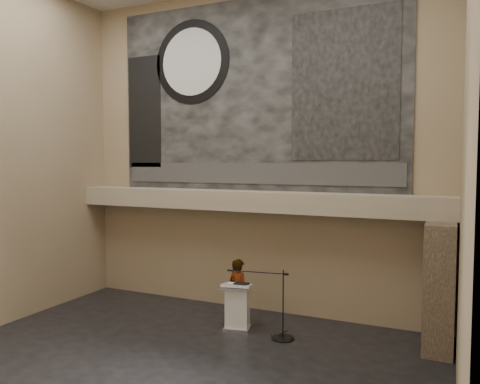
% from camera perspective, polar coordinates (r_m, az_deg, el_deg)
% --- Properties ---
extents(floor, '(10.00, 10.00, 0.00)m').
position_cam_1_polar(floor, '(9.71, -8.44, -20.40)').
color(floor, black).
rests_on(floor, ground).
extents(wall_back, '(10.00, 0.02, 8.50)m').
position_cam_1_polar(wall_back, '(12.40, 1.55, 5.07)').
color(wall_back, '#8D7D5A').
rests_on(wall_back, floor).
extents(wall_right, '(0.02, 8.00, 8.50)m').
position_cam_1_polar(wall_right, '(7.41, 25.79, 5.56)').
color(wall_right, '#8D7D5A').
rests_on(wall_right, floor).
extents(soffit, '(10.00, 0.80, 0.50)m').
position_cam_1_polar(soffit, '(12.08, 0.79, -1.07)').
color(soffit, gray).
rests_on(soffit, wall_back).
extents(sprinkler_left, '(0.04, 0.04, 0.06)m').
position_cam_1_polar(sprinkler_left, '(12.79, -5.87, -2.08)').
color(sprinkler_left, '#B2893D').
rests_on(sprinkler_left, soffit).
extents(sprinkler_right, '(0.04, 0.04, 0.06)m').
position_cam_1_polar(sprinkler_right, '(11.42, 9.45, -2.81)').
color(sprinkler_right, '#B2893D').
rests_on(sprinkler_right, soffit).
extents(banner, '(8.00, 0.05, 5.00)m').
position_cam_1_polar(banner, '(12.49, 1.51, 11.74)').
color(banner, black).
rests_on(banner, wall_back).
extents(banner_text_strip, '(7.76, 0.02, 0.55)m').
position_cam_1_polar(banner_text_strip, '(12.34, 1.42, 2.29)').
color(banner_text_strip, '#303030').
rests_on(banner_text_strip, banner).
extents(banner_clock_rim, '(2.30, 0.02, 2.30)m').
position_cam_1_polar(banner_clock_rim, '(13.43, -5.90, 15.49)').
color(banner_clock_rim, black).
rests_on(banner_clock_rim, banner).
extents(banner_clock_face, '(1.84, 0.02, 1.84)m').
position_cam_1_polar(banner_clock_face, '(13.41, -5.95, 15.50)').
color(banner_clock_face, silver).
rests_on(banner_clock_face, banner).
extents(banner_building_print, '(2.60, 0.02, 3.60)m').
position_cam_1_polar(banner_building_print, '(11.74, 12.53, 12.65)').
color(banner_building_print, black).
rests_on(banner_building_print, banner).
extents(banner_brick_print, '(1.10, 0.02, 3.20)m').
position_cam_1_polar(banner_brick_print, '(14.10, -11.55, 9.52)').
color(banner_brick_print, black).
rests_on(banner_brick_print, banner).
extents(stone_pier, '(0.60, 1.40, 2.70)m').
position_cam_1_polar(stone_pier, '(10.88, 23.15, -10.47)').
color(stone_pier, '#45372A').
rests_on(stone_pier, floor).
extents(lectern, '(0.76, 0.60, 1.13)m').
position_cam_1_polar(lectern, '(11.30, -0.32, -13.82)').
color(lectern, silver).
rests_on(lectern, floor).
extents(binder, '(0.32, 0.27, 0.04)m').
position_cam_1_polar(binder, '(11.09, 0.18, -11.13)').
color(binder, black).
rests_on(binder, lectern).
extents(papers, '(0.29, 0.35, 0.00)m').
position_cam_1_polar(papers, '(11.15, -0.99, -11.13)').
color(papers, silver).
rests_on(papers, lectern).
extents(speaker_person, '(0.68, 0.56, 1.61)m').
position_cam_1_polar(speaker_person, '(11.59, -0.19, -12.06)').
color(speaker_person, silver).
rests_on(speaker_person, floor).
extents(mic_stand, '(1.54, 0.52, 1.56)m').
position_cam_1_polar(mic_stand, '(10.94, 5.00, -16.19)').
color(mic_stand, black).
rests_on(mic_stand, floor).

